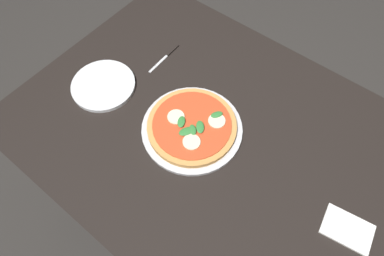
{
  "coord_description": "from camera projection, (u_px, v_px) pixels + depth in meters",
  "views": [
    {
      "loc": [
        -0.25,
        0.45,
        1.64
      ],
      "look_at": [
        0.07,
        0.04,
        0.75
      ],
      "focal_mm": 30.78,
      "sensor_mm": 36.0,
      "label": 1
    }
  ],
  "objects": [
    {
      "name": "napkin",
      "position": [
        347.0,
        229.0,
        0.88
      ],
      "size": [
        0.14,
        0.11,
        0.01
      ],
      "primitive_type": "cube",
      "rotation": [
        0.0,
        0.0,
        0.15
      ],
      "color": "white",
      "rests_on": "dining_table"
    },
    {
      "name": "serving_tray",
      "position": [
        192.0,
        129.0,
        1.04
      ],
      "size": [
        0.32,
        0.32,
        0.01
      ],
      "primitive_type": "cylinder",
      "color": "silver",
      "rests_on": "dining_table"
    },
    {
      "name": "knife",
      "position": [
        168.0,
        55.0,
        1.2
      ],
      "size": [
        0.01,
        0.16,
        0.01
      ],
      "color": "black",
      "rests_on": "dining_table"
    },
    {
      "name": "ground_plane",
      "position": [
        208.0,
        205.0,
        1.67
      ],
      "size": [
        6.0,
        6.0,
        0.0
      ],
      "primitive_type": "plane",
      "color": "#2D2B28"
    },
    {
      "name": "dining_table",
      "position": [
        215.0,
        149.0,
        1.12
      ],
      "size": [
        1.29,
        0.92,
        0.74
      ],
      "color": "black",
      "rests_on": "ground_plane"
    },
    {
      "name": "plate_white",
      "position": [
        103.0,
        85.0,
        1.12
      ],
      "size": [
        0.22,
        0.22,
        0.01
      ],
      "primitive_type": "cylinder",
      "color": "white",
      "rests_on": "dining_table"
    },
    {
      "name": "pizza",
      "position": [
        192.0,
        126.0,
        1.02
      ],
      "size": [
        0.28,
        0.28,
        0.03
      ],
      "color": "tan",
      "rests_on": "serving_tray"
    }
  ]
}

